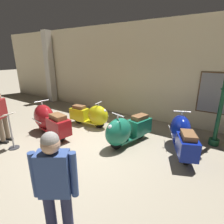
{
  "coord_description": "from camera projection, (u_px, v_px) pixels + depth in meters",
  "views": [
    {
      "loc": [
        3.01,
        -3.16,
        2.53
      ],
      "look_at": [
        0.13,
        1.2,
        0.82
      ],
      "focal_mm": 28.1,
      "sensor_mm": 36.0,
      "label": 1
    }
  ],
  "objects": [
    {
      "name": "ground_plane",
      "position": [
        85.0,
        150.0,
        4.87
      ],
      "size": [
        60.0,
        60.0,
        0.0
      ],
      "primitive_type": "plane",
      "color": "gray"
    },
    {
      "name": "showroom_back_wall",
      "position": [
        137.0,
        72.0,
        7.12
      ],
      "size": [
        18.0,
        0.63,
        3.74
      ],
      "color": "beige",
      "rests_on": "ground"
    },
    {
      "name": "scooter_0",
      "position": [
        48.0,
        120.0,
        5.73
      ],
      "size": [
        1.85,
        0.83,
        1.09
      ],
      "rotation": [
        0.0,
        0.0,
        2.96
      ],
      "color": "black",
      "rests_on": "ground"
    },
    {
      "name": "scooter_1",
      "position": [
        92.0,
        115.0,
        6.38
      ],
      "size": [
        1.59,
        0.61,
        0.95
      ],
      "rotation": [
        0.0,
        0.0,
        0.11
      ],
      "color": "black",
      "rests_on": "ground"
    },
    {
      "name": "scooter_2",
      "position": [
        125.0,
        130.0,
        5.02
      ],
      "size": [
        0.9,
        1.74,
        1.02
      ],
      "rotation": [
        0.0,
        0.0,
        -1.84
      ],
      "color": "black",
      "rests_on": "ground"
    },
    {
      "name": "scooter_3",
      "position": [
        182.0,
        134.0,
        4.76
      ],
      "size": [
        1.11,
        1.75,
        1.04
      ],
      "rotation": [
        0.0,
        0.0,
        1.98
      ],
      "color": "black",
      "rests_on": "ground"
    },
    {
      "name": "visitor_0",
      "position": [
        55.0,
        184.0,
        2.19
      ],
      "size": [
        0.49,
        0.41,
        1.7
      ],
      "rotation": [
        0.0,
        0.0,
        2.16
      ],
      "color": "black",
      "rests_on": "ground"
    },
    {
      "name": "visitor_1",
      "position": [
        1.0,
        114.0,
        5.1
      ],
      "size": [
        0.35,
        0.49,
        1.55
      ],
      "rotation": [
        0.0,
        0.0,
        0.43
      ],
      "color": "black",
      "rests_on": "ground"
    },
    {
      "name": "info_stanchion",
      "position": [
        12.0,
        134.0,
        4.85
      ],
      "size": [
        0.28,
        0.32,
        1.07
      ],
      "color": "#333338",
      "rests_on": "ground"
    }
  ]
}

